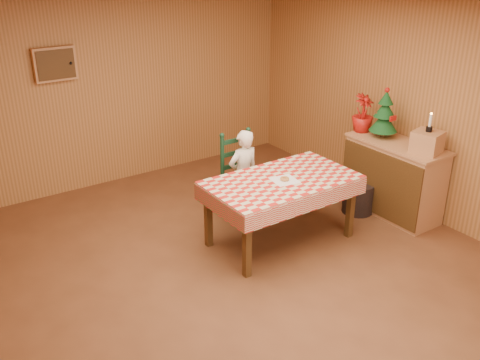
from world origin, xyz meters
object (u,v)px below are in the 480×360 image
at_px(shelf_unit, 393,178).
at_px(storage_bin, 358,198).
at_px(crate, 427,142).
at_px(ladder_chair, 241,178).
at_px(christmas_tree, 384,115).
at_px(dining_table, 281,186).
at_px(seated_child, 243,175).

relative_size(shelf_unit, storage_bin, 3.19).
relative_size(crate, storage_bin, 0.77).
bearing_deg(ladder_chair, storage_bin, -31.47).
xyz_separation_m(christmas_tree, storage_bin, (-0.33, -0.01, -1.02)).
bearing_deg(dining_table, shelf_unit, -8.05).
xyz_separation_m(seated_child, crate, (1.59, -1.35, 0.49)).
height_order(ladder_chair, christmas_tree, christmas_tree).
bearing_deg(ladder_chair, crate, -41.51).
bearing_deg(christmas_tree, ladder_chair, 154.47).
bearing_deg(seated_child, dining_table, 90.00).
xyz_separation_m(crate, christmas_tree, (-0.00, 0.65, 0.16)).
bearing_deg(crate, seated_child, 139.66).
distance_m(dining_table, storage_bin, 1.35).
xyz_separation_m(seated_child, shelf_unit, (1.59, -0.95, -0.10)).
relative_size(seated_child, crate, 3.75).
height_order(dining_table, storage_bin, dining_table).
distance_m(seated_child, crate, 2.15).
distance_m(dining_table, christmas_tree, 1.68).
bearing_deg(dining_table, ladder_chair, 90.00).
bearing_deg(ladder_chair, dining_table, -90.00).
bearing_deg(ladder_chair, shelf_unit, -32.52).
bearing_deg(storage_bin, ladder_chair, 148.53).
distance_m(dining_table, ladder_chair, 0.81).
xyz_separation_m(dining_table, seated_child, (-0.00, 0.73, -0.13)).
bearing_deg(dining_table, storage_bin, 0.66).
height_order(ladder_chair, seated_child, seated_child).
height_order(seated_child, christmas_tree, christmas_tree).
distance_m(ladder_chair, shelf_unit, 1.88).
relative_size(shelf_unit, crate, 4.13).
bearing_deg(dining_table, seated_child, 90.00).
bearing_deg(crate, ladder_chair, 138.49).
relative_size(dining_table, shelf_unit, 1.34).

